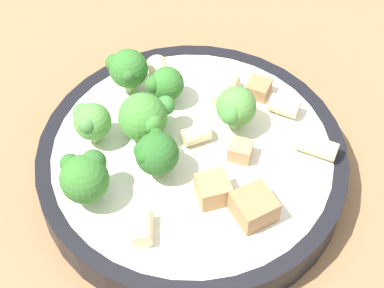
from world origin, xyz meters
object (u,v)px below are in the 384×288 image
Objects in this scene: rigatoni_1 at (317,147)px; chicken_chunk_1 at (258,88)px; broccoli_floret_5 at (125,70)px; rigatoni_3 at (196,135)px; broccoli_floret_0 at (154,151)px; rigatoni_0 at (226,91)px; chicken_chunk_3 at (240,151)px; broccoli_floret_1 at (166,85)px; broccoli_floret_6 at (145,118)px; broccoli_floret_4 at (85,177)px; broccoli_floret_2 at (238,110)px; broccoli_floret_3 at (91,121)px; rigatoni_5 at (143,228)px; rigatoni_2 at (159,72)px; rigatoni_4 at (284,106)px; chicken_chunk_0 at (258,204)px; pasta_bowl at (192,162)px; chicken_chunk_2 at (213,190)px.

rigatoni_1 reaches higher than chicken_chunk_1.
broccoli_floret_5 is 0.08m from rigatoni_3.
broccoli_floret_0 reaches higher than rigatoni_0.
rigatoni_1 and chicken_chunk_3 have the same top height.
broccoli_floret_6 is (0.03, 0.02, 0.00)m from broccoli_floret_1.
broccoli_floret_1 is at bearing -31.46° from chicken_chunk_1.
broccoli_floret_6 is 0.10m from chicken_chunk_1.
broccoli_floret_4 and broccoli_floret_6 have the same top height.
broccoli_floret_2 reaches higher than rigatoni_3.
chicken_chunk_1 is at bearing 162.83° from broccoli_floret_3.
broccoli_floret_0 is at bearing -26.12° from chicken_chunk_3.
rigatoni_0 and rigatoni_5 have the same top height.
broccoli_floret_4 is 2.31× the size of chicken_chunk_1.
broccoli_floret_2 reaches higher than chicken_chunk_1.
broccoli_floret_2 reaches higher than rigatoni_2.
broccoli_floret_4 is 1.79× the size of rigatoni_4.
rigatoni_4 is at bearing 95.93° from chicken_chunk_1.
chicken_chunk_0 is at bearing 61.00° from broccoli_floret_2.
rigatoni_4 is (-0.13, 0.07, -0.01)m from broccoli_floret_3.
rigatoni_0 is 0.09m from rigatoni_1.
chicken_chunk_0 is 0.05m from chicken_chunk_3.
broccoli_floret_4 is at bearing 22.05° from broccoli_floret_1.
broccoli_floret_6 reaches higher than broccoli_floret_2.
broccoli_floret_3 reaches higher than chicken_chunk_0.
rigatoni_5 is at bearing 26.74° from rigatoni_0.
rigatoni_2 is at bearing -127.65° from broccoli_floret_0.
broccoli_floret_3 is at bearing -69.22° from broccoli_floret_0.
chicken_chunk_1 is (-0.04, -0.02, -0.02)m from broccoli_floret_2.
broccoli_floret_0 is 0.06m from rigatoni_5.
rigatoni_3 is 0.91× the size of rigatoni_4.
broccoli_floret_4 is 1.98× the size of rigatoni_3.
rigatoni_4 is (-0.08, 0.01, 0.02)m from pasta_bowl.
broccoli_floret_4 reaches higher than broccoli_floret_3.
rigatoni_5 is at bearing 53.42° from broccoli_floret_6.
rigatoni_5 and chicken_chunk_3 have the same top height.
chicken_chunk_0 is at bearing 48.28° from chicken_chunk_1.
rigatoni_4 is (-0.10, 0.05, -0.02)m from broccoli_floret_6.
broccoli_floret_2 is 2.16× the size of chicken_chunk_1.
rigatoni_5 is (0.14, -0.02, 0.00)m from rigatoni_1.
rigatoni_5 is at bearing 105.02° from broccoli_floret_4.
broccoli_floret_1 is 1.97× the size of chicken_chunk_3.
rigatoni_1 is at bearing 109.61° from rigatoni_2.
chicken_chunk_2 is (0.01, 0.12, -0.02)m from broccoli_floret_5.
pasta_bowl is at bearing 174.47° from broccoli_floret_0.
chicken_chunk_3 is at bearing 12.74° from rigatoni_4.
broccoli_floret_2 is 0.03m from chicken_chunk_3.
broccoli_floret_1 is at bearing 178.52° from broccoli_floret_3.
rigatoni_5 is 1.05× the size of chicken_chunk_2.
rigatoni_4 reaches higher than pasta_bowl.
rigatoni_5 is at bearing 26.86° from pasta_bowl.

